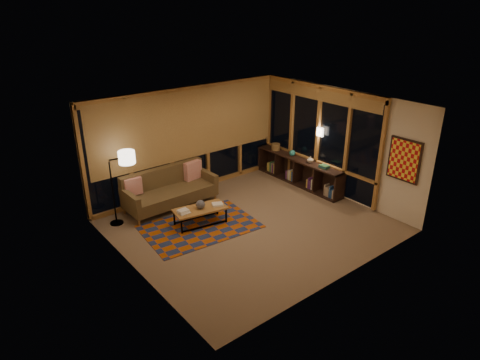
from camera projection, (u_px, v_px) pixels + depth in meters
floor at (251, 225)px, 9.49m from camera, size 5.50×5.00×0.01m
ceiling at (252, 105)px, 8.43m from camera, size 5.50×5.00×0.01m
walls at (252, 169)px, 8.96m from camera, size 5.51×5.01×2.70m
window_wall_back at (189, 141)px, 10.71m from camera, size 5.30×0.16×2.60m
window_wall_right at (317, 138)px, 10.93m from camera, size 0.16×3.70×2.60m
wall_art at (404, 160)px, 9.14m from camera, size 0.06×0.74×0.94m
wall_sconce at (320, 132)px, 10.70m from camera, size 0.12×0.18×0.22m
sofa at (170, 189)px, 10.16m from camera, size 2.20×0.92×0.90m
pillow_left at (133, 187)px, 9.77m from camera, size 0.42×0.16×0.41m
pillow_right at (193, 170)px, 10.66m from camera, size 0.48×0.21×0.46m
area_rug at (200, 226)px, 9.42m from camera, size 2.57×1.84×0.01m
coffee_table at (200, 216)px, 9.47m from camera, size 1.23×0.72×0.39m
book_stack_a at (184, 212)px, 9.18m from camera, size 0.22×0.18×0.06m
book_stack_b at (217, 204)px, 9.53m from camera, size 0.31×0.28×0.05m
ceramic_pot at (201, 204)px, 9.36m from camera, size 0.21×0.21×0.20m
floor_lamp at (113, 190)px, 9.24m from camera, size 0.60×0.44×1.65m
bookshelf at (298, 171)px, 11.50m from camera, size 0.40×2.86×0.71m
basket at (276, 147)px, 11.94m from camera, size 0.29×0.29×0.18m
teal_bowl at (292, 153)px, 11.50m from camera, size 0.19×0.19×0.16m
vase at (310, 159)px, 11.03m from camera, size 0.21×0.21×0.18m
shelf_book_stack at (324, 167)px, 10.71m from camera, size 0.23×0.29×0.07m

